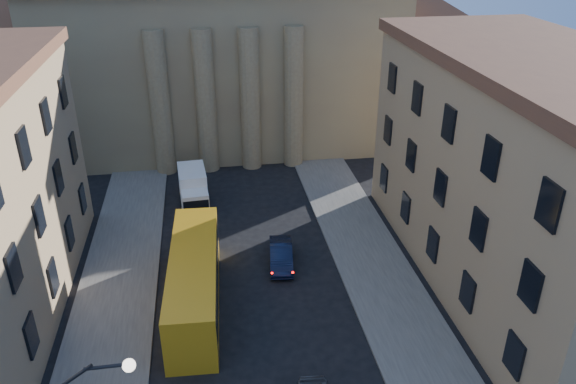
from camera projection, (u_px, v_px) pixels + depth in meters
The scene contains 7 objects.
sidewalk_left at pixel (104, 360), 30.26m from camera, with size 5.00×60.00×0.15m, color #514E4A.
sidewalk_right at pixel (405, 327), 32.63m from camera, with size 5.00×60.00×0.15m, color #514E4A.
church at pixel (218, 17), 59.34m from camera, with size 68.02×28.76×36.60m.
building_right at pixel (528, 175), 34.08m from camera, with size 11.60×26.60×14.70m.
car_right_distant at pixel (281, 255), 38.34m from camera, with size 1.54×4.41×1.45m, color black.
city_bus at pixel (194, 279), 33.96m from camera, with size 3.38×12.35×3.45m.
box_truck at pixel (193, 190), 45.79m from camera, with size 2.48×5.52×2.96m.
Camera 1 is at (-2.26, -6.33, 21.66)m, focal length 35.00 mm.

